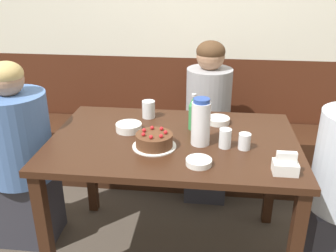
# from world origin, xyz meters

# --- Properties ---
(ground_plane) EXTENTS (12.00, 12.00, 0.00)m
(ground_plane) POSITION_xyz_m (0.00, 0.00, 0.00)
(ground_plane) COLOR #4C4238
(back_wall) EXTENTS (4.80, 0.04, 2.50)m
(back_wall) POSITION_xyz_m (0.00, 1.05, 1.25)
(back_wall) COLOR #4C2314
(back_wall) RESTS_ON ground_plane
(bench_seat) EXTENTS (2.46, 0.38, 0.47)m
(bench_seat) POSITION_xyz_m (0.00, 0.83, 0.24)
(bench_seat) COLOR #381E11
(bench_seat) RESTS_ON ground_plane
(dining_table) EXTENTS (1.32, 0.86, 0.78)m
(dining_table) POSITION_xyz_m (0.00, 0.00, 0.68)
(dining_table) COLOR #381E11
(dining_table) RESTS_ON ground_plane
(birthday_cake) EXTENTS (0.23, 0.23, 0.09)m
(birthday_cake) POSITION_xyz_m (-0.09, -0.11, 0.81)
(birthday_cake) COLOR white
(birthday_cake) RESTS_ON dining_table
(water_pitcher) EXTENTS (0.10, 0.10, 0.25)m
(water_pitcher) POSITION_xyz_m (0.14, -0.05, 0.90)
(water_pitcher) COLOR white
(water_pitcher) RESTS_ON dining_table
(soju_bottle) EXTENTS (0.06, 0.06, 0.21)m
(soju_bottle) POSITION_xyz_m (0.10, 0.14, 0.87)
(soju_bottle) COLOR #388E4C
(soju_bottle) RESTS_ON dining_table
(napkin_holder) EXTENTS (0.11, 0.08, 0.11)m
(napkin_holder) POSITION_xyz_m (0.53, -0.30, 0.81)
(napkin_holder) COLOR white
(napkin_holder) RESTS_ON dining_table
(bowl_soup_white) EXTENTS (0.12, 0.12, 0.03)m
(bowl_soup_white) POSITION_xyz_m (0.15, -0.27, 0.79)
(bowl_soup_white) COLOR white
(bowl_soup_white) RESTS_ON dining_table
(bowl_rice_small) EXTENTS (0.14, 0.14, 0.03)m
(bowl_rice_small) POSITION_xyz_m (0.24, 0.24, 0.79)
(bowl_rice_small) COLOR white
(bowl_rice_small) RESTS_ON dining_table
(bowl_side_dish) EXTENTS (0.15, 0.15, 0.04)m
(bowl_side_dish) POSITION_xyz_m (-0.26, 0.07, 0.80)
(bowl_side_dish) COLOR white
(bowl_side_dish) RESTS_ON dining_table
(glass_water_tall) EXTENTS (0.06, 0.06, 0.08)m
(glass_water_tall) POSITION_xyz_m (0.37, -0.08, 0.82)
(glass_water_tall) COLOR silver
(glass_water_tall) RESTS_ON dining_table
(glass_tumbler_short) EXTENTS (0.06, 0.06, 0.10)m
(glass_tumbler_short) POSITION_xyz_m (0.27, -0.07, 0.83)
(glass_tumbler_short) COLOR silver
(glass_tumbler_short) RESTS_ON dining_table
(glass_shot_small) EXTENTS (0.08, 0.08, 0.10)m
(glass_shot_small) POSITION_xyz_m (-0.18, 0.29, 0.83)
(glass_shot_small) COLOR silver
(glass_shot_small) RESTS_ON dining_table
(person_teal_shirt) EXTENTS (0.32, 0.34, 1.18)m
(person_teal_shirt) POSITION_xyz_m (0.18, 0.69, 0.56)
(person_teal_shirt) COLOR #33333D
(person_teal_shirt) RESTS_ON ground_plane
(person_grey_tee) EXTENTS (0.39, 0.39, 1.16)m
(person_grey_tee) POSITION_xyz_m (-0.92, 0.05, 0.58)
(person_grey_tee) COLOR #33333D
(person_grey_tee) RESTS_ON ground_plane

